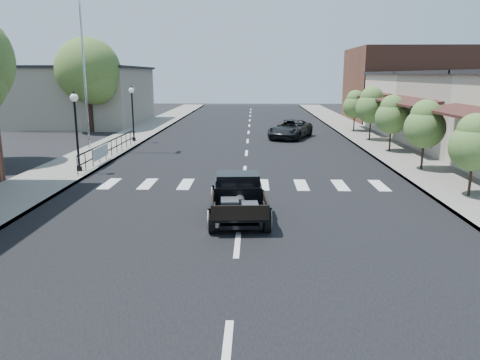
{
  "coord_description": "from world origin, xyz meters",
  "views": [
    {
      "loc": [
        0.42,
        -14.86,
        4.48
      ],
      "look_at": [
        -0.04,
        0.53,
        1.0
      ],
      "focal_mm": 35.0,
      "sensor_mm": 36.0,
      "label": 1
    }
  ],
  "objects": [
    {
      "name": "road",
      "position": [
        0.0,
        15.0,
        0.01
      ],
      "size": [
        14.0,
        80.0,
        0.02
      ],
      "primitive_type": "cube",
      "color": "black",
      "rests_on": "ground"
    },
    {
      "name": "low_building_left",
      "position": [
        -15.0,
        28.0,
        2.5
      ],
      "size": [
        10.0,
        12.0,
        5.0
      ],
      "primitive_type": "cube",
      "color": "gray",
      "rests_on": "ground"
    },
    {
      "name": "lamp_post_c",
      "position": [
        -7.6,
        16.0,
        1.97
      ],
      "size": [
        0.36,
        0.36,
        3.63
      ],
      "primitive_type": null,
      "color": "black",
      "rests_on": "sidewalk_left"
    },
    {
      "name": "far_building_right",
      "position": [
        15.5,
        32.0,
        3.5
      ],
      "size": [
        11.0,
        10.0,
        7.0
      ],
      "primitive_type": "cube",
      "color": "brown",
      "rests_on": "ground"
    },
    {
      "name": "sidewalk_right",
      "position": [
        8.5,
        15.0,
        0.07
      ],
      "size": [
        3.0,
        80.0,
        0.15
      ],
      "primitive_type": "cube",
      "color": "gray",
      "rests_on": "ground"
    },
    {
      "name": "flagpole",
      "position": [
        -9.2,
        12.0,
        6.48
      ],
      "size": [
        0.12,
        0.12,
        12.66
      ],
      "primitive_type": "cylinder",
      "color": "silver",
      "rests_on": "sidewalk_left"
    },
    {
      "name": "storefront_far",
      "position": [
        15.0,
        22.0,
        2.25
      ],
      "size": [
        10.0,
        9.0,
        4.5
      ],
      "primitive_type": "cube",
      "color": "beige",
      "rests_on": "ground"
    },
    {
      "name": "small_tree_b",
      "position": [
        8.3,
        6.91,
        1.7
      ],
      "size": [
        1.86,
        1.86,
        3.11
      ],
      "primitive_type": null,
      "color": "#496C31",
      "rests_on": "sidewalk_right"
    },
    {
      "name": "lamp_post_b",
      "position": [
        -7.6,
        6.0,
        1.97
      ],
      "size": [
        0.36,
        0.36,
        3.63
      ],
      "primitive_type": null,
      "color": "black",
      "rests_on": "sidewalk_left"
    },
    {
      "name": "small_tree_a",
      "position": [
        8.3,
        1.95,
        1.6
      ],
      "size": [
        1.74,
        1.74,
        2.9
      ],
      "primitive_type": null,
      "color": "#496C31",
      "rests_on": "sidewalk_right"
    },
    {
      "name": "second_car",
      "position": [
        3.02,
        18.57,
        0.66
      ],
      "size": [
        3.82,
        5.25,
        1.33
      ],
      "primitive_type": "imported",
      "rotation": [
        0.0,
        0.0,
        -0.38
      ],
      "color": "black",
      "rests_on": "ground"
    },
    {
      "name": "banner",
      "position": [
        -7.22,
        8.0,
        0.45
      ],
      "size": [
        0.04,
        2.2,
        0.6
      ],
      "primitive_type": null,
      "color": "silver",
      "rests_on": "sidewalk_left"
    },
    {
      "name": "ground",
      "position": [
        0.0,
        0.0,
        0.0
      ],
      "size": [
        120.0,
        120.0,
        0.0
      ],
      "primitive_type": "plane",
      "color": "black",
      "rests_on": "ground"
    },
    {
      "name": "big_tree_far",
      "position": [
        -12.5,
        22.0,
        3.67
      ],
      "size": [
        4.99,
        4.99,
        7.33
      ],
      "primitive_type": null,
      "color": "#4B682C",
      "rests_on": "ground"
    },
    {
      "name": "sidewalk_left",
      "position": [
        -8.5,
        15.0,
        0.07
      ],
      "size": [
        3.0,
        80.0,
        0.15
      ],
      "primitive_type": "cube",
      "color": "gray",
      "rests_on": "ground"
    },
    {
      "name": "road_markings",
      "position": [
        0.0,
        10.0,
        0.0
      ],
      "size": [
        12.0,
        60.0,
        0.06
      ],
      "primitive_type": null,
      "color": "silver",
      "rests_on": "ground"
    },
    {
      "name": "small_tree_d",
      "position": [
        8.3,
        17.07,
        1.87
      ],
      "size": [
        2.07,
        2.07,
        3.44
      ],
      "primitive_type": null,
      "color": "#496C31",
      "rests_on": "sidewalk_right"
    },
    {
      "name": "hotrod_pickup",
      "position": [
        -0.07,
        -0.53,
        0.72
      ],
      "size": [
        2.22,
        4.29,
        1.45
      ],
      "primitive_type": null,
      "rotation": [
        0.0,
        0.0,
        0.07
      ],
      "color": "black",
      "rests_on": "ground"
    },
    {
      "name": "small_tree_e",
      "position": [
        8.3,
        22.25,
        1.67
      ],
      "size": [
        1.83,
        1.83,
        3.05
      ],
      "primitive_type": null,
      "color": "#496C31",
      "rests_on": "sidewalk_right"
    },
    {
      "name": "railing",
      "position": [
        -7.3,
        10.0,
        0.65
      ],
      "size": [
        0.08,
        10.0,
        1.0
      ],
      "primitive_type": null,
      "color": "black",
      "rests_on": "sidewalk_left"
    },
    {
      "name": "small_tree_c",
      "position": [
        8.3,
        12.23,
        1.7
      ],
      "size": [
        1.86,
        1.86,
        3.1
      ],
      "primitive_type": null,
      "color": "#496C31",
      "rests_on": "sidewalk_right"
    }
  ]
}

